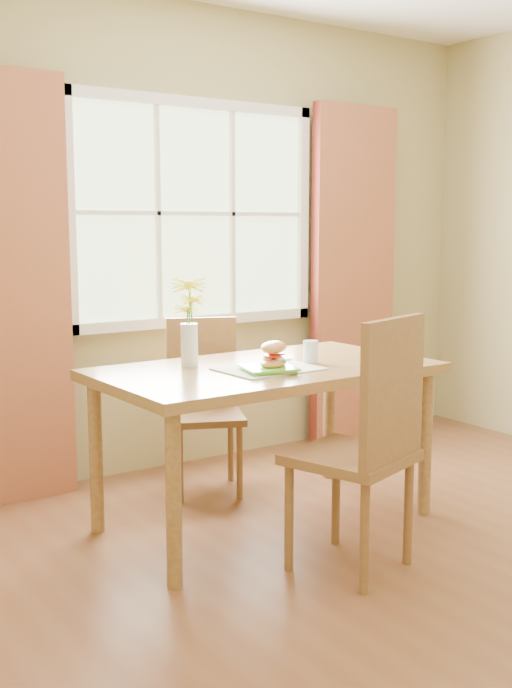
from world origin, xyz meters
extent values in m
cube|color=brown|center=(0.00, 0.00, -0.01)|extent=(4.20, 3.80, 0.02)
cube|color=tan|center=(0.00, 1.91, 1.35)|extent=(4.20, 0.02, 2.70)
cube|color=#A7C293|center=(0.00, 1.88, 1.50)|extent=(1.50, 0.02, 1.20)
cube|color=white|center=(0.00, 1.85, 2.13)|extent=(1.62, 0.04, 0.06)
cube|color=white|center=(0.00, 1.85, 0.87)|extent=(1.62, 0.04, 0.06)
cube|color=white|center=(-0.78, 1.85, 1.50)|extent=(0.06, 0.04, 1.32)
cube|color=white|center=(0.78, 1.85, 1.50)|extent=(0.06, 0.04, 1.32)
cube|color=white|center=(0.00, 1.85, 1.50)|extent=(1.50, 0.03, 0.02)
cube|color=maroon|center=(-1.15, 1.78, 1.10)|extent=(0.65, 0.08, 2.20)
cube|color=maroon|center=(1.15, 1.78, 1.10)|extent=(0.65, 0.08, 2.20)
cube|color=olive|center=(-0.24, 0.79, 0.75)|extent=(1.61, 0.93, 0.05)
cylinder|color=olive|center=(-0.94, 0.40, 0.36)|extent=(0.06, 0.06, 0.72)
cylinder|color=olive|center=(0.48, 0.44, 0.36)|extent=(0.06, 0.06, 0.72)
cylinder|color=olive|center=(-0.96, 1.13, 0.36)|extent=(0.06, 0.06, 0.72)
cylinder|color=olive|center=(0.46, 1.17, 0.36)|extent=(0.06, 0.06, 0.72)
cube|color=brown|center=(-0.24, 0.17, 0.48)|extent=(0.56, 0.56, 0.04)
cube|color=brown|center=(-0.18, -0.03, 0.79)|extent=(0.44, 0.17, 0.57)
cylinder|color=brown|center=(-0.36, -0.06, 0.23)|extent=(0.04, 0.04, 0.46)
cylinder|color=brown|center=(-0.01, 0.05, 0.23)|extent=(0.04, 0.04, 0.46)
cylinder|color=brown|center=(-0.47, 0.28, 0.23)|extent=(0.04, 0.04, 0.46)
cylinder|color=brown|center=(-0.12, 0.39, 0.23)|extent=(0.04, 0.04, 0.46)
cube|color=brown|center=(-0.24, 1.35, 0.41)|extent=(0.51, 0.51, 0.04)
cube|color=brown|center=(-0.17, 1.51, 0.68)|extent=(0.37, 0.18, 0.50)
cylinder|color=brown|center=(-0.45, 1.27, 0.20)|extent=(0.03, 0.03, 0.40)
cylinder|color=brown|center=(-0.16, 1.14, 0.20)|extent=(0.03, 0.03, 0.40)
cylinder|color=brown|center=(-0.32, 1.56, 0.20)|extent=(0.03, 0.03, 0.40)
cylinder|color=brown|center=(-0.04, 1.43, 0.20)|extent=(0.03, 0.03, 0.40)
cube|color=beige|center=(-0.28, 0.70, 0.78)|extent=(0.47, 0.35, 0.01)
cube|color=#5FC130|center=(-0.32, 0.64, 0.78)|extent=(0.28, 0.28, 0.01)
ellipsoid|color=#DD8A4B|center=(-0.30, 0.65, 0.81)|extent=(0.20, 0.18, 0.04)
ellipsoid|color=#4C8C2D|center=(-0.25, 0.63, 0.83)|extent=(0.09, 0.06, 0.01)
cylinder|color=red|center=(-0.30, 0.65, 0.85)|extent=(0.09, 0.09, 0.01)
cylinder|color=red|center=(-0.27, 0.65, 0.85)|extent=(0.08, 0.08, 0.01)
ellipsoid|color=#DD8A4B|center=(-0.29, 0.65, 0.88)|extent=(0.20, 0.18, 0.06)
cylinder|color=silver|center=(-0.02, 0.73, 0.83)|extent=(0.07, 0.07, 0.11)
cylinder|color=silver|center=(-0.02, 0.73, 0.82)|extent=(0.06, 0.06, 0.09)
cylinder|color=silver|center=(-0.54, 0.98, 0.87)|extent=(0.08, 0.08, 0.20)
cylinder|color=silver|center=(-0.54, 0.98, 0.82)|extent=(0.07, 0.07, 0.10)
cylinder|color=#3D7028|center=(-0.54, 0.98, 0.96)|extent=(0.01, 0.01, 0.38)
cylinder|color=#3D7028|center=(-0.53, 0.97, 0.93)|extent=(0.01, 0.01, 0.32)
cylinder|color=#3D7028|center=(-0.55, 1.00, 0.91)|extent=(0.01, 0.01, 0.27)
camera|label=1|loc=(-2.37, -2.30, 1.43)|focal=42.00mm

